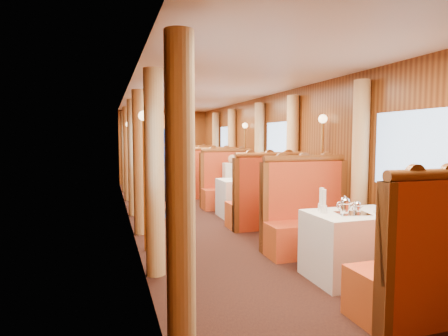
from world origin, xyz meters
name	(u,v)px	position (x,y,z in m)	size (l,w,h in m)	color
floor	(209,218)	(0.00, 0.00, 0.00)	(3.00, 12.00, 0.01)	black
ceiling	(209,89)	(0.00, 0.00, 2.50)	(3.00, 12.00, 0.01)	silver
wall_far	(164,147)	(0.00, 6.00, 1.25)	(3.00, 2.50, 0.01)	brown
wall_left	(129,156)	(-1.50, 0.00, 1.25)	(12.00, 2.50, 0.01)	brown
wall_right	(280,154)	(1.50, 0.00, 1.25)	(12.00, 2.50, 0.01)	brown
doorway_far	(164,154)	(0.00, 5.97, 1.00)	(0.80, 0.04, 2.00)	brown
table_near	(355,245)	(0.75, -3.50, 0.38)	(1.05, 0.72, 0.75)	white
banquette_near_fwd	(430,272)	(0.75, -4.51, 0.42)	(1.30, 0.55, 1.34)	#AB1B13
banquette_near_aft	(309,222)	(0.75, -2.49, 0.42)	(1.30, 0.55, 1.34)	#AB1B13
table_mid	(245,198)	(0.75, 0.00, 0.38)	(1.05, 0.72, 0.75)	white
banquette_mid_fwd	(266,204)	(0.75, -1.01, 0.42)	(1.30, 0.55, 1.34)	#AB1B13
banquette_mid_aft	(229,189)	(0.75, 1.01, 0.42)	(1.30, 0.55, 1.34)	#AB1B13
table_far	(203,179)	(0.75, 3.50, 0.38)	(1.05, 0.72, 0.75)	white
banquette_far_fwd	(212,181)	(0.75, 2.49, 0.42)	(1.30, 0.55, 1.34)	#AB1B13
banquette_far_aft	(195,174)	(0.75, 4.51, 0.42)	(1.30, 0.55, 1.34)	#AB1B13
tea_tray	(353,214)	(0.64, -3.58, 0.76)	(0.34, 0.26, 0.01)	silver
teapot_left	(345,208)	(0.54, -3.59, 0.82)	(0.18, 0.14, 0.15)	silver
teapot_right	(357,209)	(0.69, -3.59, 0.80)	(0.13, 0.10, 0.11)	silver
teapot_back	(344,206)	(0.65, -3.42, 0.81)	(0.16, 0.12, 0.13)	silver
fruit_plate	(383,211)	(1.02, -3.61, 0.77)	(0.20, 0.20, 0.05)	white
cup_inboard	(324,204)	(0.38, -3.42, 0.86)	(0.08, 0.08, 0.26)	white
cup_outboard	(321,202)	(0.43, -3.30, 0.86)	(0.08, 0.08, 0.26)	white
rose_vase_mid	(245,170)	(0.76, 0.03, 0.93)	(0.06, 0.06, 0.36)	silver
rose_vase_far	(201,160)	(0.72, 3.52, 0.93)	(0.06, 0.06, 0.36)	silver
window_left_near	(153,152)	(-1.49, -3.50, 1.45)	(1.20, 0.90, 0.01)	#83ADE1
curtain_left_near_a	(180,193)	(-1.38, -4.28, 1.18)	(0.22, 0.22, 2.35)	tan
curtain_left_near_b	(154,174)	(-1.38, -2.72, 1.18)	(0.22, 0.22, 2.35)	tan
window_right_near	(412,149)	(1.49, -3.50, 1.45)	(1.20, 0.90, 0.01)	#83ADE1
curtain_right_near_b	(360,168)	(1.38, -2.72, 1.18)	(0.22, 0.22, 2.35)	tan
window_left_mid	(130,145)	(-1.49, 0.00, 1.45)	(1.20, 0.90, 0.01)	#83ADE1
curtain_left_mid_a	(140,163)	(-1.38, -0.78, 1.18)	(0.22, 0.22, 2.35)	tan
curtain_left_mid_b	(133,158)	(-1.38, 0.78, 1.18)	(0.22, 0.22, 2.35)	tan
window_right_mid	(279,144)	(1.49, 0.00, 1.45)	(1.20, 0.90, 0.01)	#83ADE1
curtain_right_mid_a	(292,160)	(1.38, -0.78, 1.18)	(0.22, 0.22, 2.35)	tan
curtain_right_mid_b	(259,156)	(1.38, 0.78, 1.18)	(0.22, 0.22, 2.35)	tan
window_left_far	(122,142)	(-1.49, 3.50, 1.45)	(1.20, 0.90, 0.01)	#83ADE1
curtain_left_far_a	(128,154)	(-1.38, 2.72, 1.18)	(0.22, 0.22, 2.35)	tan
curtain_left_far_b	(125,152)	(-1.38, 4.28, 1.18)	(0.22, 0.22, 2.35)	tan
window_right_far	(227,142)	(1.49, 3.50, 1.45)	(1.20, 0.90, 0.01)	#83ADE1
curtain_right_far_a	(232,152)	(1.38, 2.72, 1.18)	(0.22, 0.22, 2.35)	tan
curtain_right_far_b	(216,151)	(1.38, 4.28, 1.18)	(0.22, 0.22, 2.35)	tan
sconce_left_fore	(144,152)	(-1.40, -1.75, 1.38)	(0.14, 0.14, 1.95)	#BF8C3F
sconce_right_fore	(322,150)	(1.40, -1.75, 1.38)	(0.14, 0.14, 1.95)	#BF8C3F
sconce_left_aft	(129,146)	(-1.40, 1.75, 1.38)	(0.14, 0.14, 1.95)	#BF8C3F
sconce_right_aft	(245,146)	(1.40, 1.75, 1.38)	(0.14, 0.14, 1.95)	#BF8C3F
steward	(166,172)	(-0.77, 0.47, 0.89)	(0.65, 0.42, 1.77)	navy
passenger	(233,176)	(0.75, 0.77, 0.74)	(0.40, 0.44, 0.76)	beige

